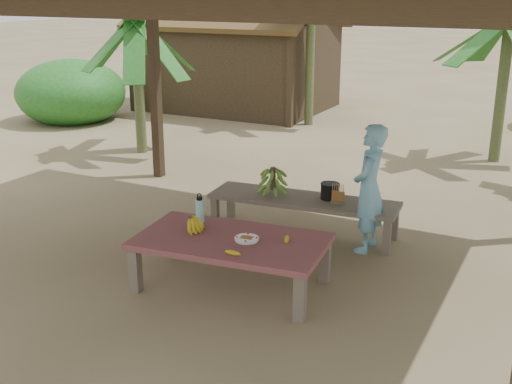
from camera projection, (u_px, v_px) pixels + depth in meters
The scene contains 15 objects.
ground at pixel (251, 265), 6.74m from camera, with size 80.00×80.00×0.00m, color brown.
work_table at pixel (231, 245), 6.14m from camera, with size 1.90×1.20×0.50m.
bench at pixel (303, 203), 7.46m from camera, with size 2.25×0.80×0.45m.
ripe_banana_bunch at pixel (190, 223), 6.30m from camera, with size 0.25×0.22×0.15m, color yellow, non-canonical shape.
plate at pixel (247, 239), 6.05m from camera, with size 0.23×0.23×0.04m.
loose_banana_front at pixel (233, 253), 5.73m from camera, with size 0.04×0.15×0.04m, color yellow.
loose_banana_side at pixel (287, 239), 6.03m from camera, with size 0.04×0.14×0.04m, color yellow.
water_flask at pixel (200, 210), 6.50m from camera, with size 0.08×0.08×0.31m.
green_banana_stalk at pixel (273, 180), 7.52m from camera, with size 0.30×0.30×0.35m, color #598C2D, non-canonical shape.
cooking_pot at pixel (330, 191), 7.39m from camera, with size 0.21×0.21×0.18m, color black.
skewer_rack at pixel (338, 194), 7.21m from camera, with size 0.18×0.08×0.24m, color #A57F47, non-canonical shape.
woman at pixel (369, 189), 6.93m from camera, with size 0.52×0.34×1.42m, color #6FB2D1.
hut at pixel (239, 61), 15.13m from camera, with size 4.40×3.43×2.85m.
banana_plant_n at pixel (509, 31), 10.11m from camera, with size 1.80×1.80×2.59m.
banana_plant_w at pixel (136, 38), 10.73m from camera, with size 1.80×1.80×2.44m.
Camera 1 is at (2.87, -5.47, 2.80)m, focal length 45.00 mm.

